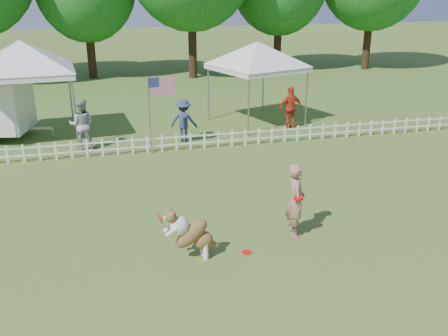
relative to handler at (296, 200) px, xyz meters
name	(u,v)px	position (x,y,z in m)	size (l,w,h in m)	color
ground	(237,245)	(-1.42, -0.17, -0.87)	(120.00, 120.00, 0.00)	#32611E
picket_fence	(183,142)	(-1.42, 6.83, -0.57)	(22.00, 0.08, 0.60)	white
handler	(296,200)	(0.00, 0.00, 0.00)	(0.64, 0.42, 1.74)	#A07260
dog	(192,233)	(-2.48, -0.50, -0.27)	(1.16, 0.39, 1.20)	brown
frisbee_on_turf	(247,252)	(-1.30, -0.53, -0.86)	(0.21, 0.21, 0.02)	red
canopy_tent_left	(26,92)	(-6.70, 9.51, 0.90)	(3.42, 3.42, 3.54)	silver
canopy_tent_right	(257,84)	(2.15, 9.75, 0.75)	(3.13, 3.13, 3.24)	silver
flag_pole	(150,116)	(-2.55, 6.75, 0.44)	(1.01, 0.11, 2.63)	gray
spectator_a	(82,124)	(-4.80, 7.78, 0.02)	(0.87, 0.68, 1.79)	#9F9EA4
spectator_b	(184,121)	(-1.22, 7.86, -0.10)	(1.00, 0.58, 1.55)	navy
spectator_c	(291,108)	(3.20, 8.55, -0.03)	(0.99, 0.41, 1.68)	red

